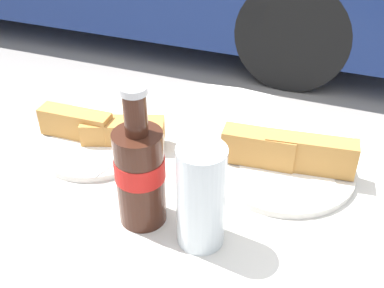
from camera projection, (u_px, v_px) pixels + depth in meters
bistro_table at (186, 261)px, 0.91m from camera, size 0.70×0.70×0.77m
cola_bottle_left at (140, 172)px, 0.67m from camera, size 0.07×0.07×0.22m
drinking_glass at (201, 201)px, 0.65m from camera, size 0.07×0.07×0.16m
lunch_plate_near at (98, 136)px, 0.87m from camera, size 0.23×0.21×0.06m
lunch_plate_far at (284, 160)px, 0.80m from camera, size 0.24×0.24×0.07m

